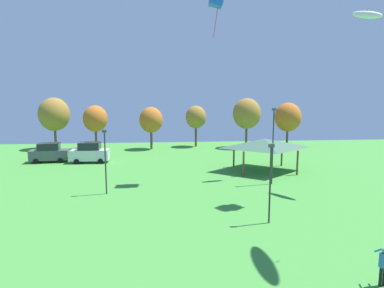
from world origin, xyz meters
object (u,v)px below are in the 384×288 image
object	(u,v)px
treeline_tree_5	(288,117)
treeline_tree_3	(196,117)
light_post_1	(270,178)
light_post_2	(105,158)
parked_car_second_from_left	(90,153)
treeline_tree_0	(54,114)
treeline_tree_1	(95,119)
parked_car_leftmost	(49,153)
kite_flying_0	(367,15)
treeline_tree_2	(151,120)
park_pavilion	(264,143)
light_post_0	(273,142)
person_standing_mid_field	(384,264)
treeline_tree_4	(247,114)

from	to	relation	value
treeline_tree_5	treeline_tree_3	bearing A→B (deg)	-178.42
light_post_1	light_post_2	bearing A→B (deg)	146.27
parked_car_second_from_left	treeline_tree_5	distance (m)	32.67
parked_car_second_from_left	light_post_2	world-z (taller)	light_post_2
light_post_1	treeline_tree_0	distance (m)	40.90
treeline_tree_1	parked_car_leftmost	bearing A→B (deg)	-110.39
kite_flying_0	treeline_tree_2	size ratio (longest dim) A/B	0.43
park_pavilion	light_post_0	world-z (taller)	light_post_0
treeline_tree_0	park_pavilion	bearing A→B (deg)	-33.39
kite_flying_0	treeline_tree_5	bearing A→B (deg)	81.39
treeline_tree_3	light_post_1	bearing A→B (deg)	-87.86
treeline_tree_0	person_standing_mid_field	bearing A→B (deg)	-57.87
park_pavilion	parked_car_leftmost	bearing A→B (deg)	163.93
light_post_0	light_post_1	world-z (taller)	light_post_0
light_post_2	treeline_tree_0	xyz separation A→B (m)	(-11.62, 25.73, 2.21)
light_post_2	treeline_tree_1	distance (m)	25.82
park_pavilion	treeline_tree_0	world-z (taller)	treeline_tree_0
kite_flying_0	treeline_tree_0	size ratio (longest dim) A/B	0.35
parked_car_second_from_left	treeline_tree_1	bearing A→B (deg)	97.37
kite_flying_0	treeline_tree_1	world-z (taller)	kite_flying_0
treeline_tree_0	treeline_tree_2	bearing A→B (deg)	-6.57
person_standing_mid_field	treeline_tree_1	world-z (taller)	treeline_tree_1
parked_car_leftmost	treeline_tree_2	world-z (taller)	treeline_tree_2
parked_car_leftmost	park_pavilion	xyz separation A→B (m)	(25.25, -7.28, 1.89)
kite_flying_0	treeline_tree_4	distance (m)	26.92
parked_car_leftmost	treeline_tree_0	world-z (taller)	treeline_tree_0
light_post_0	treeline_tree_5	xyz separation A→B (m)	(10.84, 24.68, 0.65)
person_standing_mid_field	park_pavilion	world-z (taller)	park_pavilion
light_post_1	parked_car_leftmost	bearing A→B (deg)	132.78
person_standing_mid_field	treeline_tree_3	world-z (taller)	treeline_tree_3
parked_car_second_from_left	light_post_0	bearing A→B (deg)	-31.39
treeline_tree_3	treeline_tree_5	world-z (taller)	treeline_tree_5
treeline_tree_2	treeline_tree_3	size ratio (longest dim) A/B	0.98
parked_car_leftmost	treeline_tree_4	world-z (taller)	treeline_tree_4
light_post_1	treeline_tree_1	xyz separation A→B (m)	(-17.02, 33.02, 1.64)
treeline_tree_3	treeline_tree_4	size ratio (longest dim) A/B	0.84
light_post_2	treeline_tree_2	bearing A→B (deg)	82.26
light_post_2	treeline_tree_0	world-z (taller)	treeline_tree_0
parked_car_second_from_left	treeline_tree_3	world-z (taller)	treeline_tree_3
parked_car_second_from_left	light_post_0	world-z (taller)	light_post_0
parked_car_leftmost	treeline_tree_2	bearing A→B (deg)	30.24
parked_car_leftmost	treeline_tree_5	world-z (taller)	treeline_tree_5
light_post_2	treeline_tree_5	world-z (taller)	treeline_tree_5
treeline_tree_2	kite_flying_0	bearing A→B (deg)	-53.29
treeline_tree_5	light_post_1	bearing A→B (deg)	-112.53
parked_car_leftmost	light_post_2	size ratio (longest dim) A/B	0.86
kite_flying_0	treeline_tree_4	xyz separation A→B (m)	(-3.49, 24.94, -9.52)
light_post_2	light_post_0	bearing A→B (deg)	6.84
treeline_tree_2	light_post_2	bearing A→B (deg)	-97.74
light_post_2	treeline_tree_4	distance (m)	30.36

